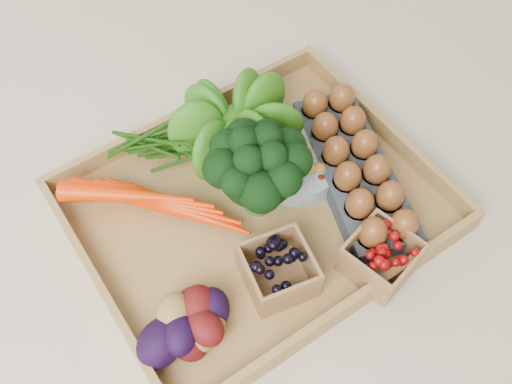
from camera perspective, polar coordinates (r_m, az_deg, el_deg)
ground at (r=0.93m, az=0.00°, el=-2.03°), size 4.00×4.00×0.00m
tray at (r=0.93m, az=0.00°, el=-1.79°), size 0.55×0.45×0.01m
carrots at (r=0.91m, az=-9.67°, el=-0.96°), size 0.23×0.17×0.06m
lettuce at (r=0.94m, az=-2.33°, el=7.01°), size 0.14×0.14×0.14m
broccoli at (r=0.87m, az=0.20°, el=0.89°), size 0.16×0.16×0.12m
cherry_bowl at (r=0.95m, az=4.21°, el=2.51°), size 0.14×0.14×0.04m
egg_carton at (r=0.95m, az=9.71°, el=2.01°), size 0.20×0.33×0.04m
potatoes at (r=0.79m, az=-6.71°, el=-12.54°), size 0.15×0.15×0.09m
punnet_blackberry at (r=0.83m, az=2.25°, el=-7.85°), size 0.11×0.11×0.07m
punnet_raspberry at (r=0.86m, az=12.36°, el=-6.37°), size 0.11×0.11×0.06m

